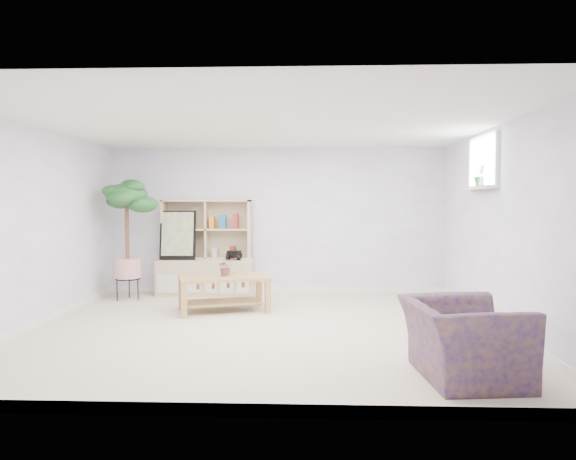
{
  "coord_description": "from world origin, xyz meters",
  "views": [
    {
      "loc": [
        0.52,
        -5.97,
        1.49
      ],
      "look_at": [
        0.27,
        0.51,
        1.15
      ],
      "focal_mm": 32.0,
      "sensor_mm": 36.0,
      "label": 1
    }
  ],
  "objects_px": {
    "storage_unit": "(206,247)",
    "coffee_table": "(224,294)",
    "armchair": "(463,335)",
    "floor_tree": "(127,239)"
  },
  "relations": [
    {
      "from": "storage_unit",
      "to": "coffee_table",
      "type": "distance_m",
      "value": 1.45
    },
    {
      "from": "coffee_table",
      "to": "armchair",
      "type": "height_order",
      "value": "armchair"
    },
    {
      "from": "coffee_table",
      "to": "floor_tree",
      "type": "xyz_separation_m",
      "value": [
        -1.61,
        0.78,
        0.69
      ]
    },
    {
      "from": "coffee_table",
      "to": "armchair",
      "type": "distance_m",
      "value": 3.6
    },
    {
      "from": "coffee_table",
      "to": "armchair",
      "type": "xyz_separation_m",
      "value": [
        2.47,
        -2.61,
        0.13
      ]
    },
    {
      "from": "storage_unit",
      "to": "armchair",
      "type": "bearing_deg",
      "value": -52.55
    },
    {
      "from": "storage_unit",
      "to": "armchair",
      "type": "height_order",
      "value": "storage_unit"
    },
    {
      "from": "coffee_table",
      "to": "storage_unit",
      "type": "bearing_deg",
      "value": 94.06
    },
    {
      "from": "floor_tree",
      "to": "coffee_table",
      "type": "bearing_deg",
      "value": -25.8
    },
    {
      "from": "floor_tree",
      "to": "armchair",
      "type": "xyz_separation_m",
      "value": [
        4.08,
        -3.39,
        -0.56
      ]
    }
  ]
}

